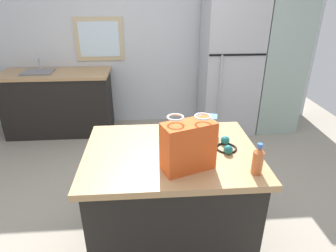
{
  "coord_description": "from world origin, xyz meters",
  "views": [
    {
      "loc": [
        0.06,
        -2.1,
        1.89
      ],
      "look_at": [
        0.21,
        -0.06,
        0.93
      ],
      "focal_mm": 30.85,
      "sensor_mm": 36.0,
      "label": 1
    }
  ],
  "objects_px": {
    "kitchen_island": "(171,200)",
    "small_box": "(207,125)",
    "ear_defenders": "(226,146)",
    "refrigerator": "(229,66)",
    "tall_cabinet": "(280,51)",
    "bottle": "(258,160)",
    "shopping_bag": "(188,146)"
  },
  "relations": [
    {
      "from": "tall_cabinet",
      "to": "bottle",
      "type": "height_order",
      "value": "tall_cabinet"
    },
    {
      "from": "kitchen_island",
      "to": "small_box",
      "type": "xyz_separation_m",
      "value": [
        0.3,
        0.25,
        0.51
      ]
    },
    {
      "from": "kitchen_island",
      "to": "tall_cabinet",
      "type": "xyz_separation_m",
      "value": [
        1.7,
        2.2,
        0.69
      ]
    },
    {
      "from": "ear_defenders",
      "to": "small_box",
      "type": "bearing_deg",
      "value": 110.47
    },
    {
      "from": "refrigerator",
      "to": "small_box",
      "type": "xyz_separation_m",
      "value": [
        -0.71,
        -1.95,
        0.02
      ]
    },
    {
      "from": "small_box",
      "to": "ear_defenders",
      "type": "bearing_deg",
      "value": -69.53
    },
    {
      "from": "bottle",
      "to": "ear_defenders",
      "type": "distance_m",
      "value": 0.33
    },
    {
      "from": "small_box",
      "to": "ear_defenders",
      "type": "height_order",
      "value": "small_box"
    },
    {
      "from": "kitchen_island",
      "to": "small_box",
      "type": "bearing_deg",
      "value": 40.25
    },
    {
      "from": "shopping_bag",
      "to": "bottle",
      "type": "distance_m",
      "value": 0.43
    },
    {
      "from": "tall_cabinet",
      "to": "ear_defenders",
      "type": "height_order",
      "value": "tall_cabinet"
    },
    {
      "from": "refrigerator",
      "to": "tall_cabinet",
      "type": "height_order",
      "value": "tall_cabinet"
    },
    {
      "from": "kitchen_island",
      "to": "refrigerator",
      "type": "height_order",
      "value": "refrigerator"
    },
    {
      "from": "shopping_bag",
      "to": "ear_defenders",
      "type": "xyz_separation_m",
      "value": [
        0.31,
        0.22,
        -0.14
      ]
    },
    {
      "from": "refrigerator",
      "to": "tall_cabinet",
      "type": "xyz_separation_m",
      "value": [
        0.69,
        0.0,
        0.2
      ]
    },
    {
      "from": "kitchen_island",
      "to": "shopping_bag",
      "type": "height_order",
      "value": "shopping_bag"
    },
    {
      "from": "refrigerator",
      "to": "shopping_bag",
      "type": "bearing_deg",
      "value": -110.76
    },
    {
      "from": "kitchen_island",
      "to": "ear_defenders",
      "type": "height_order",
      "value": "ear_defenders"
    },
    {
      "from": "ear_defenders",
      "to": "bottle",
      "type": "bearing_deg",
      "value": -70.89
    },
    {
      "from": "tall_cabinet",
      "to": "bottle",
      "type": "xyz_separation_m",
      "value": [
        -1.2,
        -2.51,
        -0.17
      ]
    },
    {
      "from": "shopping_bag",
      "to": "small_box",
      "type": "xyz_separation_m",
      "value": [
        0.21,
        0.47,
        -0.08
      ]
    },
    {
      "from": "kitchen_island",
      "to": "ear_defenders",
      "type": "xyz_separation_m",
      "value": [
        0.39,
        -0.0,
        0.46
      ]
    },
    {
      "from": "kitchen_island",
      "to": "refrigerator",
      "type": "bearing_deg",
      "value": 65.48
    },
    {
      "from": "refrigerator",
      "to": "shopping_bag",
      "type": "relative_size",
      "value": 5.28
    },
    {
      "from": "shopping_bag",
      "to": "bottle",
      "type": "relative_size",
      "value": 1.76
    },
    {
      "from": "kitchen_island",
      "to": "small_box",
      "type": "distance_m",
      "value": 0.64
    },
    {
      "from": "kitchen_island",
      "to": "refrigerator",
      "type": "xyz_separation_m",
      "value": [
        1.0,
        2.2,
        0.49
      ]
    },
    {
      "from": "tall_cabinet",
      "to": "bottle",
      "type": "distance_m",
      "value": 2.79
    },
    {
      "from": "kitchen_island",
      "to": "shopping_bag",
      "type": "xyz_separation_m",
      "value": [
        0.08,
        -0.22,
        0.6
      ]
    },
    {
      "from": "small_box",
      "to": "shopping_bag",
      "type": "bearing_deg",
      "value": -113.97
    },
    {
      "from": "refrigerator",
      "to": "shopping_bag",
      "type": "xyz_separation_m",
      "value": [
        -0.92,
        -2.42,
        0.1
      ]
    },
    {
      "from": "kitchen_island",
      "to": "ear_defenders",
      "type": "relative_size",
      "value": 6.05
    }
  ]
}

